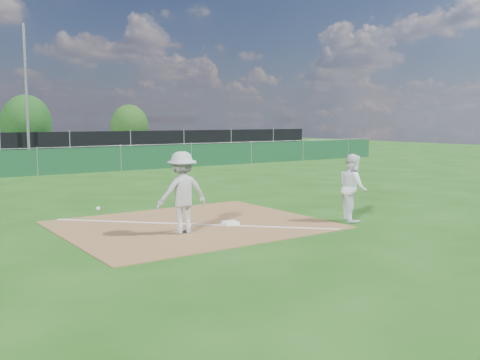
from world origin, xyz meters
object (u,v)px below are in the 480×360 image
Objects in this scene: runner at (353,188)px; tree_mid at (26,123)px; first_base at (230,223)px; play_at_first at (182,193)px; light_pole at (26,94)px; tree_right at (130,126)px; car_right at (72,147)px.

tree_mid is at bearing 28.95° from runner.
play_at_first is (-1.41, -0.20, 0.87)m from first_base.
first_base is 1.67m from play_at_first.
tree_right is at bearing 43.34° from light_pole.
runner is at bearing -104.40° from tree_right.
light_pole is 14.82m from tree_right.
car_right is at bearing 48.53° from light_pole.
play_at_first is at bearing -167.90° from car_right.
first_base is at bearing 7.96° from play_at_first.
first_base is 27.06m from car_right.
first_base is at bearing -91.98° from light_pole.
play_at_first is 0.62× the size of car_right.
first_base is 0.08× the size of tree_mid.
play_at_first is (-2.18, -22.44, -3.08)m from light_pole.
runner is 27.98m from car_right.
tree_mid reaches higher than first_base.
tree_right reaches higher than first_base.
light_pole is 10.82m from tree_mid.
light_pole is 23.22× the size of first_base.
light_pole reaches higher than play_at_first.
car_right is at bearing 25.74° from runner.
tree_mid is (-1.51, 6.00, 1.66)m from car_right.
first_base is at bearing -95.51° from tree_mid.
light_pole is 1.80× the size of tree_mid.
tree_mid is at bearing 84.49° from first_base.
tree_right reaches higher than runner.
tree_right is (8.29, -0.33, -0.32)m from tree_mid.
light_pole is at bearing 163.37° from car_right.
tree_right is at bearing 70.50° from first_base.
first_base is at bearing 95.15° from runner.
light_pole is at bearing -102.90° from tree_mid.
tree_mid is 1.16× the size of tree_right.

